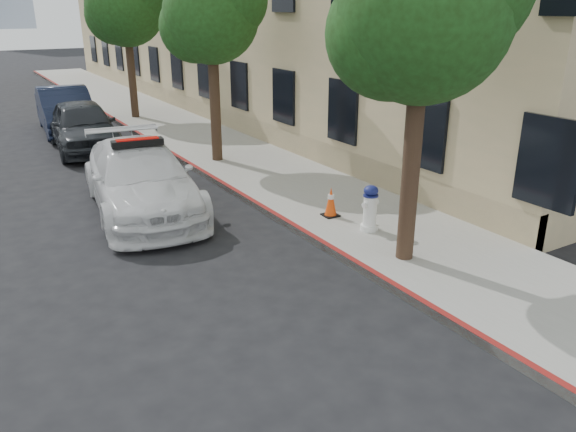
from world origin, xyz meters
The scene contains 11 objects.
ground centered at (0.00, 0.00, 0.00)m, with size 120.00×120.00×0.00m, color black.
sidewalk centered at (3.60, 10.00, 0.07)m, with size 3.20×50.00×0.15m, color gray.
curb_strip centered at (2.06, 10.00, 0.07)m, with size 0.12×50.00×0.15m, color maroon.
tree_near centered at (2.93, -2.01, 4.27)m, with size 2.92×2.82×5.62m.
tree_mid centered at (2.93, 5.99, 4.16)m, with size 2.77×2.64×5.43m.
tree_far centered at (2.93, 13.99, 4.39)m, with size 3.10×3.00×5.81m.
police_car centered at (-0.21, 3.20, 0.76)m, with size 2.77×5.45×1.67m.
parked_car_mid centered at (-0.01, 9.83, 0.79)m, with size 1.86×4.63×1.58m, color black.
parked_car_far centered at (0.09, 13.13, 0.80)m, with size 1.70×4.88×1.61m, color black.
fire_hydrant centered at (3.19, -0.66, 0.60)m, with size 0.39×0.36×0.93m.
traffic_cone centered at (2.99, 0.41, 0.46)m, with size 0.35×0.35×0.63m.
Camera 1 is at (-3.61, -8.74, 4.34)m, focal length 35.00 mm.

